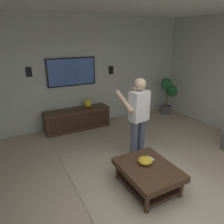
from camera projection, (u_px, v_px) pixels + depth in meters
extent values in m
plane|color=tan|center=(164.00, 209.00, 3.00)|extent=(8.50, 8.50, 0.00)
cube|color=#B2B7AD|center=(77.00, 73.00, 5.51)|extent=(0.10, 6.57, 2.87)
cube|color=tan|center=(140.00, 180.00, 3.61)|extent=(2.85, 2.12, 0.01)
cube|color=#422B1C|center=(148.00, 169.00, 3.32)|extent=(1.00, 0.80, 0.10)
cylinder|color=#422B1C|center=(148.00, 162.00, 3.88)|extent=(0.07, 0.07, 0.30)
cylinder|color=#422B1C|center=(118.00, 171.00, 3.60)|extent=(0.07, 0.07, 0.30)
cylinder|color=#422B1C|center=(181.00, 189.00, 3.18)|extent=(0.07, 0.07, 0.30)
cylinder|color=#422B1C|center=(147.00, 204.00, 2.90)|extent=(0.07, 0.07, 0.30)
cube|color=#382417|center=(147.00, 182.00, 3.41)|extent=(0.88, 0.68, 0.03)
cube|color=#422B1C|center=(77.00, 119.00, 5.55)|extent=(0.44, 1.70, 0.55)
cube|color=#352216|center=(80.00, 122.00, 5.36)|extent=(0.01, 1.56, 0.39)
cube|color=black|center=(72.00, 72.00, 5.33)|extent=(0.05, 1.27, 0.71)
cube|color=#3C5DA5|center=(72.00, 72.00, 5.31)|extent=(0.01, 1.21, 0.65)
cylinder|color=#4C5166|center=(141.00, 138.00, 4.22)|extent=(0.14, 0.14, 0.82)
cylinder|color=#4C5166|center=(134.00, 141.00, 4.11)|extent=(0.14, 0.14, 0.82)
cube|color=white|center=(139.00, 106.00, 3.93)|extent=(0.28, 0.39, 0.58)
sphere|color=tan|center=(140.00, 84.00, 3.78)|extent=(0.22, 0.22, 0.22)
cylinder|color=tan|center=(141.00, 97.00, 4.16)|extent=(0.49, 0.17, 0.37)
cylinder|color=tan|center=(124.00, 101.00, 3.90)|extent=(0.49, 0.17, 0.37)
cube|color=white|center=(126.00, 102.00, 4.21)|extent=(0.05, 0.06, 0.16)
cylinder|color=#4C4C51|center=(166.00, 109.00, 6.73)|extent=(0.30, 0.30, 0.26)
cylinder|color=brown|center=(167.00, 99.00, 6.62)|extent=(0.04, 0.04, 0.42)
sphere|color=#235B2D|center=(172.00, 91.00, 6.54)|extent=(0.36, 0.36, 0.36)
sphere|color=#235B2D|center=(166.00, 84.00, 6.33)|extent=(0.34, 0.34, 0.34)
sphere|color=#235B2D|center=(171.00, 90.00, 6.37)|extent=(0.22, 0.22, 0.22)
ellipsoid|color=gold|center=(145.00, 161.00, 3.37)|extent=(0.23, 0.23, 0.11)
cube|color=white|center=(150.00, 158.00, 3.51)|extent=(0.16, 0.08, 0.02)
cube|color=black|center=(142.00, 160.00, 3.46)|extent=(0.15, 0.12, 0.02)
sphere|color=gold|center=(88.00, 103.00, 5.57)|extent=(0.22, 0.22, 0.22)
cube|color=black|center=(111.00, 70.00, 5.85)|extent=(0.06, 0.12, 0.22)
cube|color=black|center=(29.00, 72.00, 4.87)|extent=(0.06, 0.12, 0.22)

